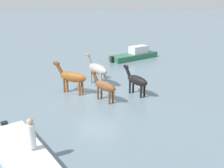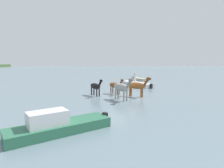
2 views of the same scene
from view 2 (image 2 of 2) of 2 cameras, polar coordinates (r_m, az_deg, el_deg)
The scene contains 9 objects.
ground_plane at distance 19.64m, azimuth 2.59°, elevation -3.47°, with size 178.40×178.40×0.00m, color slate.
horse_dun_straggler at distance 20.45m, azimuth 1.05°, elevation -0.39°, with size 1.83×1.73×1.70m.
horse_mid_herd at distance 17.35m, azimuth 2.89°, elevation -1.07°, with size 2.40×1.91×2.08m.
horse_gray_outer at distance 19.16m, azimuth 7.40°, elevation -0.49°, with size 1.57×2.42×1.98m.
horse_lead at distance 19.55m, azimuth -4.85°, elevation -0.68°, with size 2.01×1.63×1.75m.
boat_motor_center at distance 27.08m, azimuth 7.27°, elevation -0.17°, with size 5.47×4.39×0.77m.
boat_tender_starboard at distance 33.94m, azimuth 7.97°, elevation 1.26°, with size 3.82×2.51×0.71m.
boat_skiff_near at distance 10.20m, azimuth -15.57°, elevation -12.08°, with size 4.20×4.98×1.35m.
person_helmsman_aft at distance 26.73m, azimuth 6.80°, elevation 1.86°, with size 0.32×0.32×1.19m.
Camera 2 is at (-19.30, 0.43, 3.65)m, focal length 30.98 mm.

